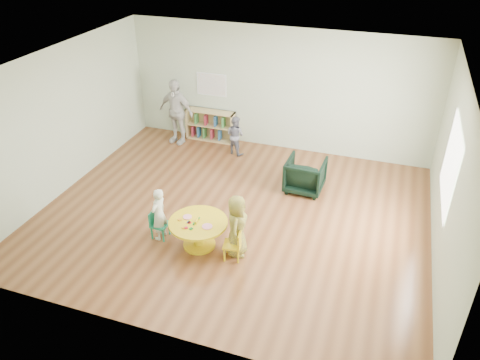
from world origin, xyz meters
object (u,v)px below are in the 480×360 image
Objects in this scene: kid_chair_right at (235,244)px; child_left at (159,214)px; kid_chair_left at (158,223)px; activity_table at (199,229)px; adult_caretaker at (176,111)px; bookshelf at (210,125)px; child_right at (237,226)px; toddler at (235,135)px; armchair at (305,175)px.

child_left reaches higher than kid_chair_right.
activity_table is at bearing 90.70° from kid_chair_left.
adult_caretaker reaches higher than kid_chair_left.
adult_caretaker is (-1.36, 3.55, 0.30)m from child_left.
adult_caretaker is at bearing -151.04° from bookshelf.
kid_chair_left is 0.33× the size of adult_caretaker.
activity_table is 0.70m from child_right.
activity_table is at bearing 71.52° from kid_chair_right.
activity_table is 4.14m from adult_caretaker.
child_left is 1.05× the size of toddler.
child_right is at bearing 99.44° from child_left.
toddler reaches higher than activity_table.
activity_table reaches higher than kid_chair_right.
child_left is at bearing -58.93° from adult_caretaker.
adult_caretaker is (-1.32, 3.54, 0.51)m from kid_chair_left.
armchair is at bearing -23.46° from kid_chair_right.
armchair is 2.41m from child_right.
child_right is at bearing 2.24° from activity_table.
child_right is at bearing -5.34° from kid_chair_right.
activity_table is 0.73m from child_left.
child_right is 0.70× the size of adult_caretaker.
kid_chair_left is 3.98m from bookshelf.
activity_table is at bearing -70.75° from bookshelf.
kid_chair_left is 0.47× the size of child_right.
child_left is 0.62× the size of adult_caretaker.
kid_chair_left is 3.42m from toddler.
child_left reaches higher than armchair.
child_right reaches higher than kid_chair_right.
child_right is at bearing 129.57° from toddler.
kid_chair_left is at bearing 76.04° from kid_chair_right.
toddler is (0.21, 3.41, 0.18)m from kid_chair_left.
bookshelf is 0.98m from toddler.
bookshelf reaches higher than armchair.
armchair is 0.48× the size of adult_caretaker.
toddler is at bearing -27.92° from armchair.
child_left reaches higher than toddler.
adult_caretaker is (-0.71, -0.39, 0.42)m from bookshelf.
bookshelf is 4.00m from child_left.
child_left is (0.66, -3.95, 0.12)m from bookshelf.
toddler is 0.58× the size of adult_caretaker.
kid_chair_left is at bearing -96.06° from child_left.
child_left is 3.82m from adult_caretaker.
activity_table is at bearing 98.43° from child_left.
child_left reaches higher than activity_table.
kid_chair_left is 0.68× the size of armchair.
armchair is (2.68, -1.60, -0.02)m from bookshelf.
child_left is (0.04, -0.01, 0.21)m from kid_chair_left.
child_right is (-0.63, -2.32, 0.20)m from armchair.
toddler is (0.17, 3.42, -0.02)m from child_left.
child_right is 1.19× the size of toddler.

